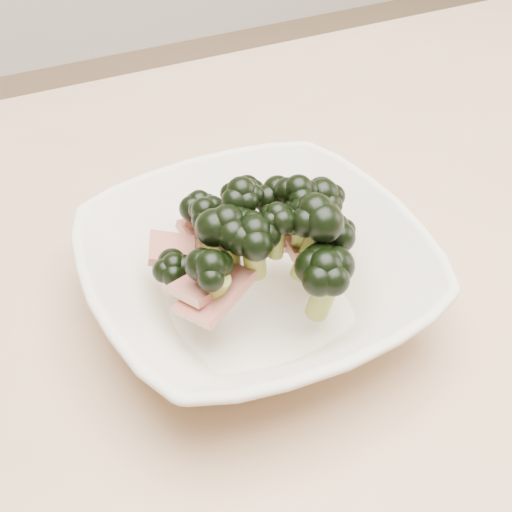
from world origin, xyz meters
The scene contains 2 objects.
dining_table centered at (0.00, 0.00, 0.65)m, with size 1.20×0.80×0.75m.
broccoli_dish centered at (-0.10, -0.01, 0.79)m, with size 0.26×0.26×0.12m.
Camera 1 is at (-0.27, -0.36, 1.14)m, focal length 50.00 mm.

